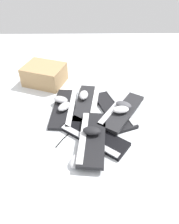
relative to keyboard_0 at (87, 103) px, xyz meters
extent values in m
plane|color=silver|center=(-0.15, -0.06, -0.01)|extent=(3.20, 3.20, 0.00)
cube|color=#232326|center=(0.00, 0.00, 0.00)|extent=(0.46, 0.21, 0.02)
cube|color=silver|center=(-0.01, -0.05, 0.01)|extent=(0.42, 0.09, 0.01)
cube|color=black|center=(-0.06, 0.17, 0.00)|extent=(0.45, 0.18, 0.02)
cube|color=silver|center=(-0.06, 0.11, 0.01)|extent=(0.42, 0.07, 0.01)
cube|color=black|center=(-0.34, -0.04, 0.00)|extent=(0.38, 0.44, 0.02)
cube|color=#B2B5BA|center=(-0.38, -0.01, 0.01)|extent=(0.28, 0.36, 0.01)
cube|color=black|center=(-0.08, -0.19, 0.00)|extent=(0.46, 0.29, 0.02)
cube|color=#B2B5BA|center=(-0.06, -0.24, 0.01)|extent=(0.41, 0.18, 0.01)
cube|color=#232326|center=(-0.13, -0.24, 0.03)|extent=(0.45, 0.36, 0.02)
cube|color=silver|center=(-0.09, -0.19, 0.04)|extent=(0.37, 0.26, 0.01)
cube|color=black|center=(-0.38, -0.03, 0.03)|extent=(0.45, 0.19, 0.02)
cube|color=silver|center=(-0.38, 0.03, 0.04)|extent=(0.42, 0.08, 0.01)
ellipsoid|color=black|center=(-0.36, -0.02, 0.07)|extent=(0.08, 0.12, 0.04)
ellipsoid|color=silver|center=(-0.16, -0.22, 0.07)|extent=(0.08, 0.12, 0.04)
ellipsoid|color=#4C4C51|center=(-0.11, -0.25, 0.07)|extent=(0.11, 0.13, 0.04)
ellipsoid|color=#B7B7BC|center=(-0.53, 0.07, 0.01)|extent=(0.13, 0.10, 0.04)
ellipsoid|color=#B7B7BC|center=(0.00, 0.20, 0.04)|extent=(0.10, 0.13, 0.04)
ellipsoid|color=#B7B7BC|center=(-0.08, 0.16, 0.04)|extent=(0.13, 0.12, 0.04)
ellipsoid|color=#B7B7BC|center=(0.06, 0.03, 0.04)|extent=(0.12, 0.08, 0.04)
cylinder|color=black|center=(-0.41, -0.19, -0.01)|extent=(0.03, 0.06, 0.01)
cylinder|color=black|center=(-0.38, -0.16, -0.01)|extent=(0.05, 0.03, 0.01)
cylinder|color=black|center=(-0.31, -0.11, -0.01)|extent=(0.10, 0.08, 0.01)
cylinder|color=black|center=(-0.25, -0.03, -0.01)|extent=(0.02, 0.08, 0.01)
cylinder|color=black|center=(-0.26, 0.05, -0.01)|extent=(0.03, 0.10, 0.01)
cylinder|color=black|center=(-0.31, 0.13, -0.01)|extent=(0.09, 0.07, 0.01)
cylinder|color=black|center=(-0.38, 0.18, -0.01)|extent=(0.07, 0.04, 0.01)
sphere|color=black|center=(-0.42, -0.22, -0.01)|extent=(0.01, 0.01, 0.01)
sphere|color=black|center=(-0.40, -0.17, -0.01)|extent=(0.01, 0.01, 0.01)
sphere|color=black|center=(-0.35, -0.14, -0.01)|extent=(0.01, 0.01, 0.01)
sphere|color=black|center=(-0.26, -0.07, -0.01)|extent=(0.01, 0.01, 0.01)
sphere|color=black|center=(-0.25, 0.00, -0.01)|extent=(0.01, 0.01, 0.01)
sphere|color=black|center=(-0.27, 0.10, -0.01)|extent=(0.01, 0.01, 0.01)
sphere|color=black|center=(-0.35, 0.16, -0.01)|extent=(0.01, 0.01, 0.01)
sphere|color=black|center=(-0.41, 0.19, -0.01)|extent=(0.01, 0.01, 0.01)
cube|color=tan|center=(0.31, 0.35, 0.07)|extent=(0.34, 0.38, 0.16)
camera|label=1|loc=(-1.29, 0.00, 0.99)|focal=35.00mm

